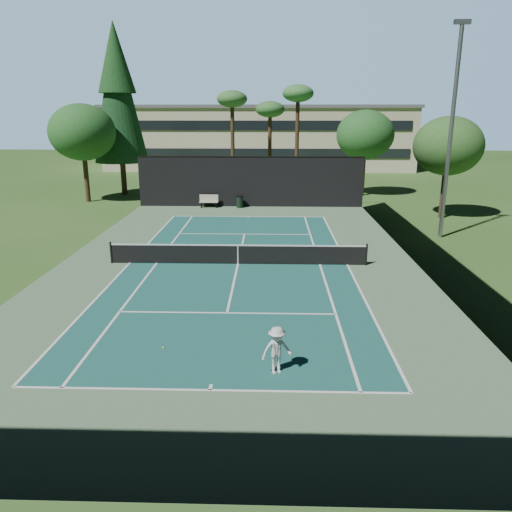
{
  "coord_description": "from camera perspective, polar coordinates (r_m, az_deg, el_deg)",
  "views": [
    {
      "loc": [
        1.62,
        -23.94,
        7.33
      ],
      "look_at": [
        1.0,
        -3.0,
        1.3
      ],
      "focal_mm": 35.0,
      "sensor_mm": 36.0,
      "label": 1
    }
  ],
  "objects": [
    {
      "name": "decid_tree_b",
      "position": [
        38.08,
        21.11,
        11.63
      ],
      "size": [
        4.8,
        4.8,
        7.14
      ],
      "color": "#45301D",
      "rests_on": "ground"
    },
    {
      "name": "player",
      "position": [
        14.68,
        2.41,
        -10.7
      ],
      "size": [
        1.06,
        0.8,
        1.45
      ],
      "primitive_type": "imported",
      "rotation": [
        0.0,
        0.0,
        0.31
      ],
      "color": "silver",
      "rests_on": "ground"
    },
    {
      "name": "apron_slab",
      "position": [
        25.09,
        -2.08,
        -0.93
      ],
      "size": [
        18.0,
        32.0,
        0.01
      ],
      "primitive_type": "cube",
      "color": "#567954",
      "rests_on": "ground"
    },
    {
      "name": "ground",
      "position": [
        25.09,
        -2.08,
        -0.94
      ],
      "size": [
        160.0,
        160.0,
        0.0
      ],
      "primitive_type": "plane",
      "color": "#305720",
      "rests_on": "ground"
    },
    {
      "name": "trash_bin",
      "position": [
        40.09,
        -1.87,
        6.21
      ],
      "size": [
        0.56,
        0.56,
        0.95
      ],
      "color": "black",
      "rests_on": "ground"
    },
    {
      "name": "tennis_net",
      "position": [
        24.93,
        -2.09,
        0.29
      ],
      "size": [
        12.9,
        0.1,
        1.1
      ],
      "color": "black",
      "rests_on": "ground"
    },
    {
      "name": "park_bench",
      "position": [
        40.36,
        -5.42,
        6.31
      ],
      "size": [
        1.5,
        0.45,
        1.02
      ],
      "color": "#BEB69E",
      "rests_on": "ground"
    },
    {
      "name": "palm_c",
      "position": [
        47.02,
        4.82,
        17.56
      ],
      "size": [
        2.8,
        2.8,
        9.77
      ],
      "color": "#402C1B",
      "rests_on": "ground"
    },
    {
      "name": "tennis_ball_d",
      "position": [
        27.73,
        -10.17,
        0.56
      ],
      "size": [
        0.08,
        0.08,
        0.08
      ],
      "primitive_type": "sphere",
      "color": "#AECA2E",
      "rests_on": "ground"
    },
    {
      "name": "palm_b",
      "position": [
        49.94,
        1.62,
        16.09
      ],
      "size": [
        2.8,
        2.8,
        8.42
      ],
      "color": "#402C1B",
      "rests_on": "ground"
    },
    {
      "name": "decid_tree_c",
      "position": [
        44.78,
        -19.25,
        13.19
      ],
      "size": [
        5.44,
        5.44,
        8.09
      ],
      "color": "#46311E",
      "rests_on": "ground"
    },
    {
      "name": "palm_a",
      "position": [
        48.09,
        -2.75,
        17.07
      ],
      "size": [
        2.8,
        2.8,
        9.32
      ],
      "color": "#402F1B",
      "rests_on": "ground"
    },
    {
      "name": "tennis_ball_b",
      "position": [
        27.54,
        -6.11,
        0.6
      ],
      "size": [
        0.07,
        0.07,
        0.07
      ],
      "primitive_type": "sphere",
      "color": "#C8ED36",
      "rests_on": "ground"
    },
    {
      "name": "light_pole",
      "position": [
        31.7,
        21.42,
        13.42
      ],
      "size": [
        0.9,
        0.25,
        12.22
      ],
      "color": "gray",
      "rests_on": "ground"
    },
    {
      "name": "fence",
      "position": [
        24.64,
        -2.12,
        3.57
      ],
      "size": [
        18.04,
        32.05,
        4.03
      ],
      "color": "black",
      "rests_on": "ground"
    },
    {
      "name": "tennis_ball_c",
      "position": [
        28.28,
        -3.35,
        1.07
      ],
      "size": [
        0.06,
        0.06,
        0.06
      ],
      "primitive_type": "sphere",
      "color": "#C0D430",
      "rests_on": "ground"
    },
    {
      "name": "court_lines",
      "position": [
        25.09,
        -2.08,
        -0.9
      ],
      "size": [
        11.07,
        23.87,
        0.01
      ],
      "color": "white",
      "rests_on": "ground"
    },
    {
      "name": "pine_tree",
      "position": [
        47.97,
        -15.6,
        18.16
      ],
      "size": [
        4.8,
        4.8,
        15.0
      ],
      "color": "#4A331F",
      "rests_on": "ground"
    },
    {
      "name": "decid_tree_a",
      "position": [
        46.74,
        12.36,
        13.36
      ],
      "size": [
        5.12,
        5.12,
        7.62
      ],
      "color": "#462B1E",
      "rests_on": "ground"
    },
    {
      "name": "court_surface",
      "position": [
        25.09,
        -2.08,
        -0.91
      ],
      "size": [
        10.97,
        23.77,
        0.01
      ],
      "primitive_type": "cube",
      "color": "#1B5851",
      "rests_on": "ground"
    },
    {
      "name": "tennis_ball_a",
      "position": [
        16.64,
        -10.54,
        -10.25
      ],
      "size": [
        0.07,
        0.07,
        0.07
      ],
      "primitive_type": "sphere",
      "color": "#D6F537",
      "rests_on": "ground"
    },
    {
      "name": "campus_building",
      "position": [
        70.01,
        0.38,
        13.5
      ],
      "size": [
        40.5,
        12.5,
        8.3
      ],
      "color": "beige",
      "rests_on": "ground"
    }
  ]
}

